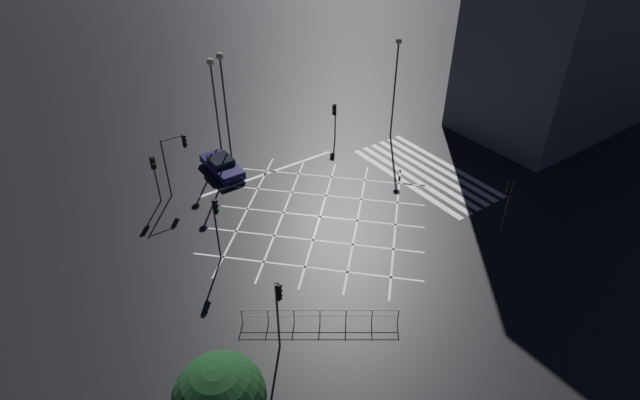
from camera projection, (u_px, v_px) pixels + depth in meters
ground_plane at (320, 216)px, 33.93m from camera, size 200.00×200.00×0.00m
road_markings at (382, 186)px, 37.00m from camera, size 17.28×21.08×0.01m
traffic_light_median_north at (216, 217)px, 28.64m from camera, size 0.36×0.39×4.39m
traffic_light_se_cross at (334, 115)px, 41.67m from camera, size 0.36×0.39×3.30m
traffic_light_ne_cross at (176, 152)px, 34.51m from camera, size 0.36×1.87×4.57m
traffic_light_ne_main at (155, 170)px, 33.88m from camera, size 0.39×0.36×3.68m
traffic_light_sw_main at (508, 197)px, 30.46m from camera, size 0.39×0.36×4.25m
traffic_light_nw_cross at (278, 303)px, 23.30m from camera, size 0.36×0.39×4.26m
street_lamp_east at (223, 86)px, 36.65m from camera, size 0.53×0.53×8.75m
street_lamp_west at (213, 84)px, 38.13m from camera, size 0.56×0.56×7.83m
street_lamp_far at (396, 71)px, 40.27m from camera, size 0.49×0.49×8.51m
street_tree_near at (220, 399)px, 18.64m from camera, size 3.55×3.55×5.34m
waiting_car at (222, 165)px, 38.34m from camera, size 4.42×1.80×1.22m
pedestrian_railing at (320, 315)px, 25.83m from camera, size 4.71×6.71×1.05m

